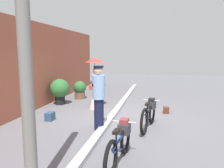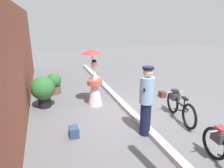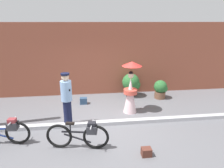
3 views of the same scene
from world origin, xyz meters
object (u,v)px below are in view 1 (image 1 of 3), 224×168
Objects in this scene: potted_plant_by_door at (80,89)px; backpack_spare at (166,110)px; utility_pole at (23,26)px; potted_plant_small at (60,90)px; person_with_parasol at (96,85)px; person_officer at (99,96)px; bicycle_far_side at (120,143)px; bicycle_near_officer at (149,114)px; backpack_on_pavement at (50,116)px.

potted_plant_by_door reaches higher than backpack_spare.
potted_plant_small is at bearing 21.12° from utility_pole.
person_with_parasol is 1.82× the size of potted_plant_small.
backpack_spare is at bearing -97.02° from potted_plant_small.
potted_plant_small is (2.56, 2.31, -0.33)m from person_officer.
bicycle_far_side is 6.89× the size of backpack_spare.
bicycle_near_officer is 4.64m from potted_plant_by_door.
potted_plant_small is 3.64× the size of backpack_on_pavement.
person_with_parasol is 2.11m from backpack_on_pavement.
backpack_spare is (1.59, -3.51, -0.02)m from backpack_on_pavement.
backpack_spare is at bearing -22.25° from utility_pole.
person_officer is at bearing -105.47° from backpack_on_pavement.
utility_pole reaches higher than backpack_spare.
utility_pole is (-4.96, 2.03, 2.29)m from backpack_spare.
bicycle_near_officer is 0.97× the size of bicycle_far_side.
potted_plant_by_door reaches higher than bicycle_far_side.
bicycle_near_officer is 1.47m from person_officer.
person_with_parasol reaches higher than bicycle_near_officer.
potted_plant_by_door is at bearing 14.45° from utility_pole.
potted_plant_small is (4.24, 3.17, 0.20)m from bicycle_far_side.
bicycle_near_officer is 4.17m from utility_pole.
person_officer is at bearing -153.06° from potted_plant_by_door.
potted_plant_by_door is (5.44, 2.78, 0.03)m from bicycle_far_side.
backpack_spare is at bearing -92.80° from person_with_parasol.
potted_plant_by_door is at bearing 43.99° from bicycle_near_officer.
potted_plant_by_door is (3.77, 1.91, -0.50)m from person_officer.
backpack_spare is (3.73, -0.97, -0.28)m from bicycle_far_side.
backpack_on_pavement is at bearing 49.93° from bicycle_far_side.
person_officer reaches higher than potted_plant_small.
potted_plant_by_door is at bearing -18.13° from potted_plant_small.
person_officer is at bearing 138.21° from backpack_spare.
person_officer is (-0.43, 1.31, 0.52)m from bicycle_near_officer.
person_officer is 0.92× the size of person_with_parasol.
person_with_parasol reaches higher than backpack_on_pavement.
person_with_parasol is (3.85, 1.58, 0.50)m from bicycle_far_side.
potted_plant_small is at bearing 36.83° from bicycle_far_side.
person_with_parasol is (2.18, 0.72, -0.02)m from person_officer.
utility_pole reaches higher than person_officer.
utility_pole is (-5.08, -0.52, 1.50)m from person_with_parasol.
potted_plant_by_door is 0.78× the size of potted_plant_small.
potted_plant_small is (2.14, 3.62, 0.19)m from bicycle_near_officer.
backpack_spare is at bearing -17.82° from bicycle_near_officer.
backpack_on_pavement is at bearing 23.74° from utility_pole.
utility_pole is at bearing 139.24° from bicycle_far_side.
person_officer is 0.36× the size of utility_pole.
backpack_on_pavement is (-3.30, -0.24, -0.29)m from potted_plant_by_door.
potted_plant_small is 6.14m from utility_pole.
backpack_spare is (1.63, -0.52, -0.29)m from bicycle_near_officer.
person_with_parasol is at bearing 5.87° from utility_pole.
potted_plant_small is at bearing 161.87° from potted_plant_by_door.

